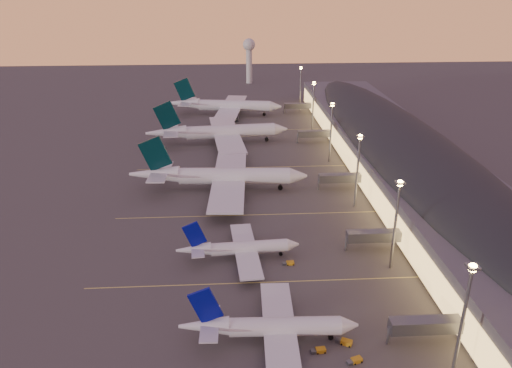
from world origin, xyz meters
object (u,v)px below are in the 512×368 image
Objects in this scene: airliner_narrow_north at (239,248)px; baggage_tug_a at (319,350)px; airliner_wide_near at (219,176)px; baggage_tug_d at (344,342)px; baggage_tug_b at (355,361)px; airliner_wide_mid at (218,132)px; baggage_tug_c at (289,263)px; airliner_wide_far at (225,106)px; radar_tower at (249,53)px; airliner_narrow_south at (269,327)px.

airliner_narrow_north is 10.48× the size of baggage_tug_a.
airliner_wide_near is at bearing 97.82° from baggage_tug_a.
baggage_tug_d is at bearing 14.80° from baggage_tug_a.
baggage_tug_b is at bearing -65.94° from airliner_narrow_north.
airliner_wide_mid reaches higher than airliner_wide_near.
airliner_wide_near reaches higher than airliner_narrow_north.
baggage_tug_c is (-2.09, 35.05, -0.01)m from baggage_tug_a.
baggage_tug_c is (17.15, -163.70, -5.00)m from airliner_wide_far.
airliner_wide_far is at bearing -101.31° from radar_tower.
airliner_narrow_north is 159.54m from airliner_wide_far.
baggage_tug_c is (-1.46, -256.73, -21.44)m from radar_tower.
baggage_tug_b is at bearing -79.13° from baggage_tug_c.
airliner_narrow_south is at bearing -90.44° from airliner_wide_mid.
radar_tower reaches higher than baggage_tug_a.
baggage_tug_b is 39.55m from baggage_tug_c.
airliner_wide_mid is at bearing 96.82° from airliner_narrow_south.
baggage_tug_a is 6.41m from baggage_tug_d.
airliner_wide_far is 199.75m from baggage_tug_a.
baggage_tug_d is at bearing -73.99° from airliner_wide_far.
baggage_tug_c is 33.77m from baggage_tug_d.
airliner_wide_far reaches higher than airliner_narrow_south.
baggage_tug_d is (8.09, -32.79, 0.06)m from baggage_tug_c.
airliner_narrow_north is at bearing 148.62° from baggage_tug_d.
airliner_narrow_south is 0.59× the size of airliner_wide_far.
baggage_tug_b is (28.50, -92.33, -4.97)m from airliner_wide_near.
airliner_wide_mid is at bearing 82.06° from baggage_tug_b.
airliner_wide_near is at bearing -94.63° from airliner_wide_mid.
baggage_tug_d is at bearing -63.40° from airliner_narrow_north.
baggage_tug_d is at bearing -84.18° from airliner_wide_mid.
airliner_narrow_north is at bearing 101.05° from airliner_narrow_south.
airliner_wide_far is (-3.44, 159.49, 2.22)m from airliner_narrow_north.
airliner_wide_near is 0.98× the size of airliner_wide_mid.
airliner_narrow_south is 288.18m from radar_tower.
baggage_tug_b is at bearing -84.27° from airliner_wide_mid.
airliner_wide_mid is 112.31m from baggage_tug_c.
airliner_wide_near is at bearing -95.90° from radar_tower.
airliner_wide_near is 96.76m from baggage_tug_b.
airliner_narrow_north is at bearing -93.44° from radar_tower.
radar_tower is 290.38m from baggage_tug_d.
baggage_tug_d reaches higher than baggage_tug_a.
airliner_wide_far is at bearing 125.44° from baggage_tug_d.
airliner_wide_mid is at bearing 98.16° from baggage_tug_c.
airliner_narrow_south is 19.01m from baggage_tug_b.
baggage_tug_b is (6.89, -3.47, 0.01)m from baggage_tug_a.
airliner_narrow_north reaches higher than baggage_tug_a.
radar_tower is 9.19× the size of baggage_tug_b.
baggage_tug_b is at bearing -32.57° from baggage_tug_a.
airliner_wide_near is 57.46m from baggage_tug_c.
radar_tower is at bearing 87.35° from airliner_wide_near.
airliner_narrow_north is 9.82× the size of baggage_tug_b.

